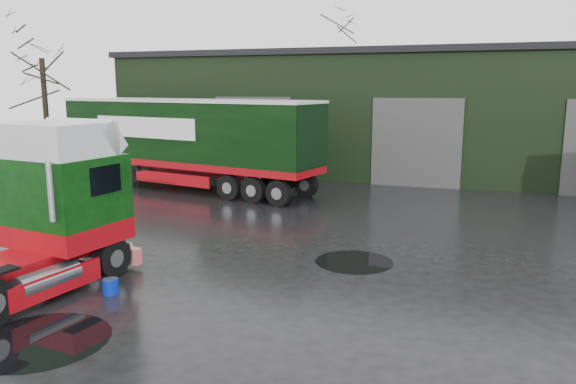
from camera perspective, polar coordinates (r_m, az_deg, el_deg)
The scene contains 11 objects.
ground at distance 13.58m, azimuth -3.38°, elevation -8.75°, with size 100.00×100.00×0.00m, color black.
warehouse at distance 31.95m, azimuth 14.30°, elevation 7.93°, with size 32.40×12.40×6.30m.
hero_tractor at distance 13.23m, azimuth -27.17°, elevation -2.03°, with size 2.56×6.04×3.75m, color black, non-canonical shape.
trailer_left at distance 25.25m, azimuth -10.28°, elevation 4.81°, with size 2.64×12.89×4.00m, color silver, non-canonical shape.
wash_bucket at distance 13.15m, azimuth -17.57°, elevation -9.14°, with size 0.36×0.36×0.34m, color #071F9B.
tree_left at distance 32.42m, azimuth -23.52°, elevation 9.35°, with size 4.40×4.40×8.50m, color black, non-canonical shape.
tree_back_a at distance 43.21m, azimuth 4.93°, elevation 10.97°, with size 4.40×4.40×9.50m, color black, non-canonical shape.
tree_back_b at distance 42.07m, azimuth 26.72°, elevation 8.53°, with size 4.40×4.40×7.50m, color black, non-canonical shape.
puddle_0 at distance 11.39m, azimuth -23.86°, elevation -13.62°, with size 2.49×2.49×0.01m, color black.
puddle_1 at distance 14.88m, azimuth 6.74°, elevation -7.05°, with size 2.04×2.04×0.01m, color black.
puddle_2 at distance 17.36m, azimuth -24.69°, elevation -5.38°, with size 4.03×4.03×0.01m, color black.
Camera 1 is at (5.04, -11.77, 4.52)m, focal length 35.00 mm.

